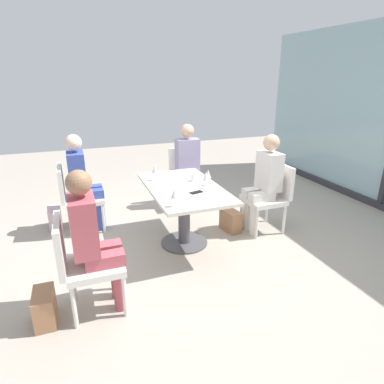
{
  "coord_description": "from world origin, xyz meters",
  "views": [
    {
      "loc": [
        3.34,
        -1.13,
        1.94
      ],
      "look_at": [
        0.0,
        0.1,
        0.65
      ],
      "focal_mm": 30.5,
      "sensor_mm": 36.0,
      "label": 1
    }
  ],
  "objects_px": {
    "chair_front_right": "(82,260)",
    "person_far_left": "(189,162)",
    "person_front_left": "(83,178)",
    "handbag_1": "(55,218)",
    "wine_glass_2": "(155,170)",
    "wine_glass_0": "(206,177)",
    "chair_near_window": "(270,193)",
    "dining_table_main": "(184,202)",
    "wine_glass_3": "(174,194)",
    "handbag_0": "(45,308)",
    "coffee_cup": "(194,177)",
    "cell_phone_on_table": "(196,192)",
    "chair_far_left": "(186,173)",
    "chair_front_left": "(76,194)",
    "wine_glass_1": "(208,174)",
    "person_front_right": "(93,235)",
    "person_near_window": "(264,179)",
    "handbag_2": "(231,221)"
  },
  "relations": [
    {
      "from": "wine_glass_1",
      "to": "wine_glass_3",
      "type": "height_order",
      "value": "same"
    },
    {
      "from": "person_far_left",
      "to": "handbag_0",
      "type": "distance_m",
      "value": 2.86
    },
    {
      "from": "person_far_left",
      "to": "wine_glass_2",
      "type": "bearing_deg",
      "value": -42.53
    },
    {
      "from": "person_front_left",
      "to": "handbag_0",
      "type": "relative_size",
      "value": 4.2
    },
    {
      "from": "cell_phone_on_table",
      "to": "handbag_2",
      "type": "xyz_separation_m",
      "value": [
        -0.36,
        0.62,
        -0.59
      ]
    },
    {
      "from": "wine_glass_3",
      "to": "dining_table_main",
      "type": "bearing_deg",
      "value": 152.59
    },
    {
      "from": "person_front_left",
      "to": "handbag_1",
      "type": "xyz_separation_m",
      "value": [
        -0.17,
        -0.4,
        -0.56
      ]
    },
    {
      "from": "chair_far_left",
      "to": "wine_glass_1",
      "type": "distance_m",
      "value": 1.34
    },
    {
      "from": "handbag_0",
      "to": "handbag_2",
      "type": "relative_size",
      "value": 1.0
    },
    {
      "from": "person_front_left",
      "to": "wine_glass_1",
      "type": "distance_m",
      "value": 1.61
    },
    {
      "from": "person_front_right",
      "to": "person_far_left",
      "type": "distance_m",
      "value": 2.48
    },
    {
      "from": "chair_far_left",
      "to": "person_front_left",
      "type": "bearing_deg",
      "value": -75.33
    },
    {
      "from": "person_front_right",
      "to": "person_front_left",
      "type": "relative_size",
      "value": 1.0
    },
    {
      "from": "chair_far_left",
      "to": "chair_near_window",
      "type": "bearing_deg",
      "value": 30.18
    },
    {
      "from": "chair_front_right",
      "to": "person_far_left",
      "type": "height_order",
      "value": "person_far_left"
    },
    {
      "from": "dining_table_main",
      "to": "wine_glass_0",
      "type": "xyz_separation_m",
      "value": [
        0.13,
        0.22,
        0.32
      ]
    },
    {
      "from": "person_near_window",
      "to": "handbag_1",
      "type": "xyz_separation_m",
      "value": [
        -1.0,
        -2.54,
        -0.56
      ]
    },
    {
      "from": "person_front_right",
      "to": "person_far_left",
      "type": "xyz_separation_m",
      "value": [
        -1.95,
        1.53,
        0.0
      ]
    },
    {
      "from": "chair_near_window",
      "to": "dining_table_main",
      "type": "bearing_deg",
      "value": -90.0
    },
    {
      "from": "dining_table_main",
      "to": "chair_near_window",
      "type": "height_order",
      "value": "chair_near_window"
    },
    {
      "from": "person_front_right",
      "to": "chair_front_right",
      "type": "bearing_deg",
      "value": -90.0
    },
    {
      "from": "chair_near_window",
      "to": "wine_glass_2",
      "type": "height_order",
      "value": "wine_glass_2"
    },
    {
      "from": "wine_glass_3",
      "to": "handbag_0",
      "type": "distance_m",
      "value": 1.47
    },
    {
      "from": "wine_glass_0",
      "to": "wine_glass_3",
      "type": "height_order",
      "value": "same"
    },
    {
      "from": "handbag_2",
      "to": "handbag_0",
      "type": "bearing_deg",
      "value": -74.26
    },
    {
      "from": "person_front_left",
      "to": "person_near_window",
      "type": "xyz_separation_m",
      "value": [
        0.83,
        2.14,
        0.0
      ]
    },
    {
      "from": "person_front_left",
      "to": "handbag_2",
      "type": "distance_m",
      "value": 1.97
    },
    {
      "from": "chair_far_left",
      "to": "dining_table_main",
      "type": "bearing_deg",
      "value": -20.6
    },
    {
      "from": "wine_glass_3",
      "to": "person_front_left",
      "type": "bearing_deg",
      "value": -149.97
    },
    {
      "from": "chair_front_left",
      "to": "chair_near_window",
      "type": "distance_m",
      "value": 2.5
    },
    {
      "from": "cell_phone_on_table",
      "to": "handbag_1",
      "type": "bearing_deg",
      "value": -143.59
    },
    {
      "from": "chair_front_left",
      "to": "wine_glass_0",
      "type": "relative_size",
      "value": 4.7
    },
    {
      "from": "chair_near_window",
      "to": "person_front_right",
      "type": "xyz_separation_m",
      "value": [
        0.83,
        -2.24,
        0.2
      ]
    },
    {
      "from": "person_front_right",
      "to": "wine_glass_3",
      "type": "xyz_separation_m",
      "value": [
        -0.29,
        0.79,
        0.16
      ]
    },
    {
      "from": "chair_front_left",
      "to": "person_far_left",
      "type": "height_order",
      "value": "person_far_left"
    },
    {
      "from": "person_near_window",
      "to": "handbag_0",
      "type": "height_order",
      "value": "person_near_window"
    },
    {
      "from": "wine_glass_3",
      "to": "cell_phone_on_table",
      "type": "distance_m",
      "value": 0.47
    },
    {
      "from": "wine_glass_2",
      "to": "handbag_2",
      "type": "height_order",
      "value": "wine_glass_2"
    },
    {
      "from": "chair_front_right",
      "to": "chair_near_window",
      "type": "xyz_separation_m",
      "value": [
        -0.83,
        2.35,
        0.0
      ]
    },
    {
      "from": "chair_front_right",
      "to": "person_far_left",
      "type": "distance_m",
      "value": 2.55
    },
    {
      "from": "wine_glass_1",
      "to": "wine_glass_0",
      "type": "bearing_deg",
      "value": -35.8
    },
    {
      "from": "chair_front_right",
      "to": "person_far_left",
      "type": "bearing_deg",
      "value": 139.94
    },
    {
      "from": "person_front_right",
      "to": "wine_glass_1",
      "type": "relative_size",
      "value": 6.81
    },
    {
      "from": "coffee_cup",
      "to": "cell_phone_on_table",
      "type": "bearing_deg",
      "value": -16.87
    },
    {
      "from": "coffee_cup",
      "to": "handbag_0",
      "type": "relative_size",
      "value": 0.3
    },
    {
      "from": "handbag_0",
      "to": "handbag_1",
      "type": "bearing_deg",
      "value": 179.19
    },
    {
      "from": "chair_near_window",
      "to": "handbag_2",
      "type": "height_order",
      "value": "chair_near_window"
    },
    {
      "from": "handbag_1",
      "to": "handbag_2",
      "type": "height_order",
      "value": "same"
    },
    {
      "from": "wine_glass_1",
      "to": "handbag_2",
      "type": "distance_m",
      "value": 0.84
    },
    {
      "from": "wine_glass_0",
      "to": "wine_glass_2",
      "type": "xyz_separation_m",
      "value": [
        -0.48,
        -0.46,
        0.0
      ]
    }
  ]
}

